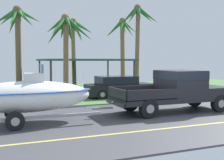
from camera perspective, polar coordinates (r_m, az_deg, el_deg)
name	(u,v)px	position (r m, az deg, el deg)	size (l,w,h in m)	color
ground	(106,94)	(19.92, -1.25, -2.94)	(36.00, 22.00, 0.11)	#424247
pickup_truck_towing	(179,89)	(13.58, 13.42, -1.72)	(5.90, 2.07, 1.92)	black
boat_on_trailer	(27,96)	(11.12, -16.82, -3.16)	(6.18, 2.22, 2.24)	gray
parked_sedan_near	(119,87)	(18.27, 1.36, -1.42)	(4.40, 1.82, 1.38)	black
carport_awning	(84,60)	(22.06, -5.68, 3.95)	(6.56, 5.80, 2.50)	#4C4238
palm_tree_near_left	(74,34)	(24.27, -7.68, 9.22)	(3.59, 2.90, 5.96)	brown
palm_tree_near_right	(122,36)	(26.85, 1.96, 8.80)	(3.18, 3.03, 6.42)	brown
palm_tree_mid	(66,34)	(17.52, -9.37, 9.10)	(2.81, 3.19, 5.21)	brown
palm_tree_far_left	(138,25)	(23.66, 5.28, 10.96)	(2.98, 2.77, 7.00)	brown
palm_tree_far_right	(17,27)	(22.06, -18.64, 10.07)	(3.64, 3.39, 6.40)	brown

